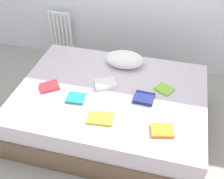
{
  "coord_description": "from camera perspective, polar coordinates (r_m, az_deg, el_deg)",
  "views": [
    {
      "loc": [
        0.56,
        -2.13,
        2.36
      ],
      "look_at": [
        0.0,
        0.05,
        0.48
      ],
      "focal_mm": 44.16,
      "sensor_mm": 36.0,
      "label": 1
    }
  ],
  "objects": [
    {
      "name": "ground_plane",
      "position": [
        3.23,
        -0.22,
        -7.1
      ],
      "size": [
        8.0,
        8.0,
        0.0
      ],
      "primitive_type": "plane",
      "color": "#9E998E"
    },
    {
      "name": "bed",
      "position": [
        3.05,
        -0.24,
        -3.94
      ],
      "size": [
        2.0,
        1.5,
        0.5
      ],
      "color": "brown",
      "rests_on": "ground"
    },
    {
      "name": "radiator",
      "position": [
        4.18,
        -10.56,
        11.76
      ],
      "size": [
        0.34,
        0.04,
        0.6
      ],
      "color": "white",
      "rests_on": "ground"
    },
    {
      "name": "pillow",
      "position": [
        3.22,
        2.64,
        6.25
      ],
      "size": [
        0.45,
        0.31,
        0.16
      ],
      "primitive_type": "ellipsoid",
      "color": "white",
      "rests_on": "bed"
    },
    {
      "name": "textbook_lime",
      "position": [
        2.94,
        10.75,
        0.07
      ],
      "size": [
        0.22,
        0.21,
        0.02
      ],
      "primitive_type": "cube",
      "rotation": [
        0.0,
        0.0,
        -0.49
      ],
      "color": "#8CC638",
      "rests_on": "bed"
    },
    {
      "name": "textbook_teal",
      "position": [
        2.8,
        -7.43,
        -1.77
      ],
      "size": [
        0.19,
        0.17,
        0.03
      ],
      "primitive_type": "cube",
      "rotation": [
        0.0,
        0.0,
        0.08
      ],
      "color": "teal",
      "rests_on": "bed"
    },
    {
      "name": "textbook_red",
      "position": [
        2.99,
        -12.81,
        0.58
      ],
      "size": [
        0.25,
        0.25,
        0.03
      ],
      "primitive_type": "cube",
      "rotation": [
        0.0,
        0.0,
        0.64
      ],
      "color": "red",
      "rests_on": "bed"
    },
    {
      "name": "textbook_orange",
      "position": [
        2.51,
        10.37,
        -8.29
      ],
      "size": [
        0.23,
        0.2,
        0.03
      ],
      "primitive_type": "cube",
      "rotation": [
        0.0,
        0.0,
        0.23
      ],
      "color": "orange",
      "rests_on": "bed"
    },
    {
      "name": "textbook_navy",
      "position": [
        2.79,
        6.65,
        -1.8
      ],
      "size": [
        0.2,
        0.18,
        0.04
      ],
      "primitive_type": "cube",
      "rotation": [
        0.0,
        0.0,
        -0.04
      ],
      "color": "navy",
      "rests_on": "bed"
    },
    {
      "name": "textbook_yellow",
      "position": [
        2.58,
        -2.31,
        -5.97
      ],
      "size": [
        0.25,
        0.18,
        0.03
      ],
      "primitive_type": "cube",
      "rotation": [
        0.0,
        0.0,
        0.1
      ],
      "color": "yellow",
      "rests_on": "bed"
    },
    {
      "name": "textbook_white",
      "position": [
        2.93,
        -1.36,
        1.19
      ],
      "size": [
        0.27,
        0.23,
        0.05
      ],
      "primitive_type": "cube",
      "rotation": [
        0.0,
        0.0,
        0.46
      ],
      "color": "white",
      "rests_on": "bed"
    }
  ]
}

